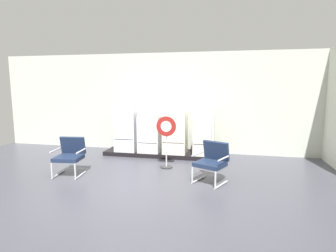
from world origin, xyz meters
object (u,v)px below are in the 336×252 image
refrigerator_3 (204,129)px  refrigerator_0 (127,123)px  sign_stand (166,142)px  refrigerator_1 (150,128)px  armchair_right (212,160)px  armchair_left (70,154)px  refrigerator_2 (175,127)px

refrigerator_3 → refrigerator_0: bearing=179.0°
refrigerator_0 → refrigerator_3: bearing=-1.0°
refrigerator_0 → sign_stand: refrigerator_0 is taller
sign_stand → refrigerator_1: bearing=123.1°
refrigerator_0 → armchair_right: refrigerator_0 is taller
refrigerator_0 → refrigerator_1: refrigerator_0 is taller
refrigerator_0 → refrigerator_1: (0.74, -0.01, -0.14)m
refrigerator_3 → armchair_right: size_ratio=1.59×
refrigerator_3 → armchair_right: refrigerator_3 is taller
refrigerator_3 → sign_stand: size_ratio=1.06×
armchair_left → sign_stand: sign_stand is taller
refrigerator_0 → refrigerator_1: bearing=-0.6°
refrigerator_0 → armchair_right: bearing=-36.5°
refrigerator_3 → armchair_left: size_ratio=1.59×
refrigerator_0 → sign_stand: bearing=-38.2°
refrigerator_1 → refrigerator_3: (1.64, -0.03, 0.04)m
armchair_right → sign_stand: bearing=145.6°
refrigerator_1 → armchair_left: (-1.38, -2.19, -0.33)m
armchair_left → armchair_right: same height
refrigerator_2 → sign_stand: 1.17m
refrigerator_2 → armchair_left: 3.10m
armchair_left → sign_stand: 2.39m
refrigerator_1 → armchair_left: bearing=-122.2°
refrigerator_3 → sign_stand: bearing=-127.6°
refrigerator_1 → sign_stand: (0.77, -1.17, -0.14)m
sign_stand → armchair_right: bearing=-34.4°
armchair_right → refrigerator_0: bearing=143.5°
refrigerator_1 → refrigerator_0: bearing=179.4°
refrigerator_1 → sign_stand: bearing=-56.9°
refrigerator_1 → sign_stand: refrigerator_1 is taller
refrigerator_0 → refrigerator_2: (1.52, -0.03, -0.06)m
refrigerator_3 → refrigerator_1: bearing=178.9°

